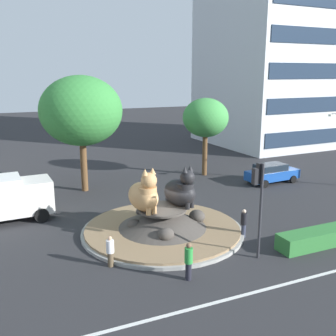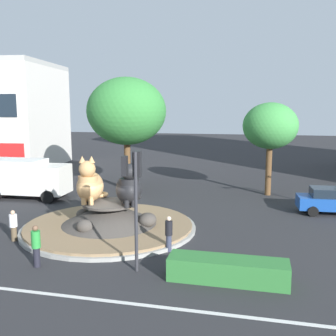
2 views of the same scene
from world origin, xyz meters
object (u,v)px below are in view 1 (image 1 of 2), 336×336
traffic_light_mast (259,190)px  pedestrian_green_shirt (189,260)px  cat_statue_black (181,191)px  office_tower (286,42)px  pedestrian_white_shirt (110,251)px  broadleaf_tree_behind_island (206,118)px  pedestrian_black_shirt (244,223)px  cat_statue_calico (144,195)px  hatchback_near_shophouse (272,173)px  second_tree_near_tower (81,111)px

traffic_light_mast → pedestrian_green_shirt: (-4.14, -0.62, -2.65)m
cat_statue_black → office_tower: (25.85, 22.70, 10.72)m
office_tower → pedestrian_white_shirt: (-30.99, -25.55, -12.31)m
broadleaf_tree_behind_island → pedestrian_black_shirt: broadleaf_tree_behind_island is taller
traffic_light_mast → office_tower: office_tower is taller
cat_statue_calico → pedestrian_green_shirt: cat_statue_calico is taller
cat_statue_black → hatchback_near_shophouse: cat_statue_black is taller
pedestrian_green_shirt → pedestrian_black_shirt: (5.01, 3.00, -0.06)m
traffic_light_mast → pedestrian_black_shirt: bearing=-19.9°
second_tree_near_tower → pedestrian_black_shirt: bearing=-63.5°
pedestrian_white_shirt → hatchback_near_shophouse: bearing=-45.4°
pedestrian_green_shirt → pedestrian_black_shirt: size_ratio=1.07×
cat_statue_calico → cat_statue_black: size_ratio=0.99×
second_tree_near_tower → pedestrian_black_shirt: 15.29m
pedestrian_black_shirt → broadleaf_tree_behind_island: bearing=-116.4°
traffic_light_mast → broadleaf_tree_behind_island: broadleaf_tree_behind_island is taller
office_tower → cat_statue_calico: bearing=-143.0°
pedestrian_black_shirt → second_tree_near_tower: bearing=-70.2°
pedestrian_green_shirt → pedestrian_black_shirt: bearing=-104.7°
pedestrian_black_shirt → cat_statue_black: bearing=-48.9°
traffic_light_mast → pedestrian_black_shirt: traffic_light_mast is taller
cat_statue_calico → broadleaf_tree_behind_island: (9.81, 10.71, 2.81)m
broadleaf_tree_behind_island → pedestrian_white_shirt: 19.12m
second_tree_near_tower → pedestrian_white_shirt: size_ratio=5.74×
cat_statue_black → pedestrian_green_shirt: bearing=-45.8°
second_tree_near_tower → pedestrian_white_shirt: bearing=-96.6°
broadleaf_tree_behind_island → hatchback_near_shophouse: (4.01, -4.61, -4.39)m
cat_statue_calico → second_tree_near_tower: second_tree_near_tower is taller
pedestrian_green_shirt → pedestrian_white_shirt: (-2.90, 2.65, -0.13)m
cat_statue_calico → pedestrian_white_shirt: cat_statue_calico is taller
traffic_light_mast → hatchback_near_shophouse: (9.64, 11.04, -2.75)m
pedestrian_green_shirt → hatchback_near_shophouse: bearing=-95.3°
hatchback_near_shophouse → pedestrian_green_shirt: bearing=-143.6°
pedestrian_white_shirt → pedestrian_black_shirt: (7.91, 0.35, 0.07)m
second_tree_near_tower → cat_statue_black: bearing=-70.6°
broadleaf_tree_behind_island → pedestrian_black_shirt: bearing=-109.7°
cat_statue_black → traffic_light_mast: 5.37m
hatchback_near_shophouse → second_tree_near_tower: bearing=161.0°
cat_statue_calico → second_tree_near_tower: 11.02m
pedestrian_white_shirt → broadleaf_tree_behind_island: bearing=-26.7°
office_tower → pedestrian_white_shirt: size_ratio=16.67×
traffic_light_mast → hatchback_near_shophouse: bearing=-40.9°
office_tower → pedestrian_black_shirt: bearing=-134.3°
second_tree_near_tower → pedestrian_green_shirt: (1.37, -15.78, -5.39)m
cat_statue_black → second_tree_near_tower: bearing=175.8°
second_tree_near_tower → pedestrian_white_shirt: (-1.53, -13.13, -5.52)m
hatchback_near_shophouse → cat_statue_black: bearing=-155.7°
traffic_light_mast → pedestrian_white_shirt: (-7.04, 2.03, -2.79)m
cat_statue_calico → pedestrian_white_shirt: bearing=-57.0°
traffic_light_mast → office_tower: bearing=-40.8°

